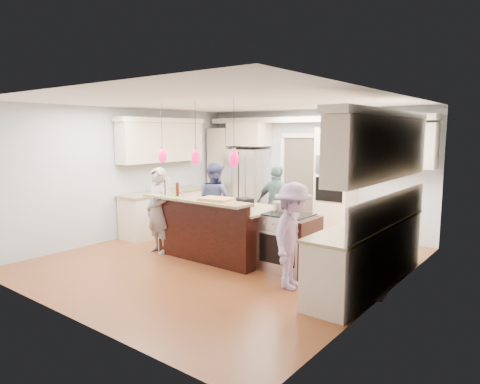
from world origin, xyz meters
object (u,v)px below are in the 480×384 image
(person_far_left, at_px, (215,202))
(person_bar_end, at_px, (158,211))
(refrigerator, at_px, (247,186))
(kitchen_island, at_px, (219,229))
(island_range, at_px, (290,242))

(person_far_left, bearing_deg, person_bar_end, 85.98)
(refrigerator, distance_m, kitchen_island, 2.91)
(refrigerator, distance_m, person_bar_end, 3.11)
(kitchen_island, relative_size, island_range, 2.28)
(person_far_left, bearing_deg, island_range, 168.30)
(refrigerator, bearing_deg, kitchen_island, -63.13)
(person_bar_end, bearing_deg, person_far_left, 87.26)
(kitchen_island, xyz_separation_m, person_far_left, (-0.78, 0.78, 0.32))
(person_bar_end, relative_size, person_far_left, 0.98)
(person_far_left, bearing_deg, refrigerator, -67.78)
(island_range, distance_m, person_bar_end, 2.52)
(island_range, bearing_deg, person_bar_end, -165.94)
(refrigerator, xyz_separation_m, island_range, (2.71, -2.49, -0.44))
(person_bar_end, xyz_separation_m, person_far_left, (0.23, 1.31, 0.01))
(kitchen_island, distance_m, person_bar_end, 1.18)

